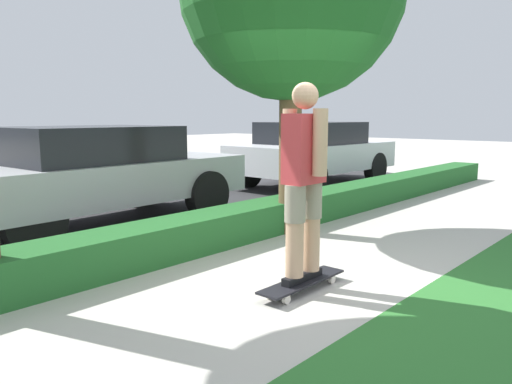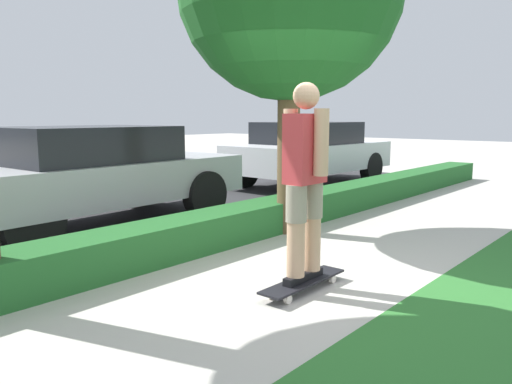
# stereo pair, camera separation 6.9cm
# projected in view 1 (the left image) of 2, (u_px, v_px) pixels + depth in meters

# --- Properties ---
(ground_plane) EXTENTS (60.00, 60.00, 0.00)m
(ground_plane) POSITION_uv_depth(u_px,v_px,m) (312.00, 275.00, 5.01)
(ground_plane) COLOR #BCB7AD
(street_asphalt) EXTENTS (18.13, 5.00, 0.01)m
(street_asphalt) POSITION_uv_depth(u_px,v_px,m) (90.00, 219.00, 7.76)
(street_asphalt) COLOR #2D2D30
(street_asphalt) RESTS_ON ground_plane
(hedge_row) EXTENTS (18.13, 0.60, 0.42)m
(hedge_row) POSITION_uv_depth(u_px,v_px,m) (203.00, 231.00, 6.03)
(hedge_row) COLOR #236028
(hedge_row) RESTS_ON ground_plane
(skateboard) EXTENTS (1.04, 0.24, 0.10)m
(skateboard) POSITION_uv_depth(u_px,v_px,m) (302.00, 282.00, 4.56)
(skateboard) COLOR black
(skateboard) RESTS_ON ground_plane
(skater_person) EXTENTS (0.51, 0.46, 1.78)m
(skater_person) POSITION_uv_depth(u_px,v_px,m) (304.00, 177.00, 4.41)
(skater_person) COLOR black
(skater_person) RESTS_ON skateboard
(parked_car_middle) EXTENTS (4.47, 2.04, 1.44)m
(parked_car_middle) POSITION_uv_depth(u_px,v_px,m) (96.00, 172.00, 7.26)
(parked_car_middle) COLOR #B7B7BC
(parked_car_middle) RESTS_ON ground_plane
(parked_car_rear) EXTENTS (4.20, 2.01, 1.45)m
(parked_car_rear) POSITION_uv_depth(u_px,v_px,m) (314.00, 151.00, 11.52)
(parked_car_rear) COLOR silver
(parked_car_rear) RESTS_ON ground_plane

